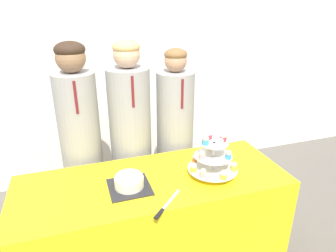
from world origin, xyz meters
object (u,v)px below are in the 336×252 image
Objects in this scene: cake_knife at (164,208)px; round_cake at (129,181)px; cupcake_stand at (213,157)px; student_0 at (82,151)px; student_2 at (175,144)px; student_1 at (131,146)px.

round_cake is at bearing 74.02° from cake_knife.
student_0 is (-0.78, 0.59, -0.12)m from cupcake_stand.
cake_knife is 0.15× the size of student_2.
student_2 is (0.74, -0.00, -0.05)m from student_0.
student_2 is (0.36, 0.82, -0.04)m from cake_knife.
cupcake_stand is at bearing -1.91° from round_cake.
cake_knife is at bearing -61.48° from round_cake.
student_0 is at bearing 143.28° from cupcake_stand.
student_0 reaches higher than student_2.
student_0 is 1.05× the size of student_2.
cupcake_stand is at bearing -14.22° from cake_knife.
round_cake is 0.17× the size of student_2.
cupcake_stand reaches higher than round_cake.
student_1 is 0.37m from student_2.
student_0 is 0.37m from student_1.
cake_knife is 0.91m from student_0.
cake_knife is (0.14, -0.25, -0.05)m from round_cake.
cake_knife is at bearing -65.14° from student_0.
student_0 reaches higher than cake_knife.
round_cake is 0.29m from cake_knife.
student_1 is (0.37, 0.00, -0.01)m from student_0.
student_2 is at bearing -0.00° from student_1.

